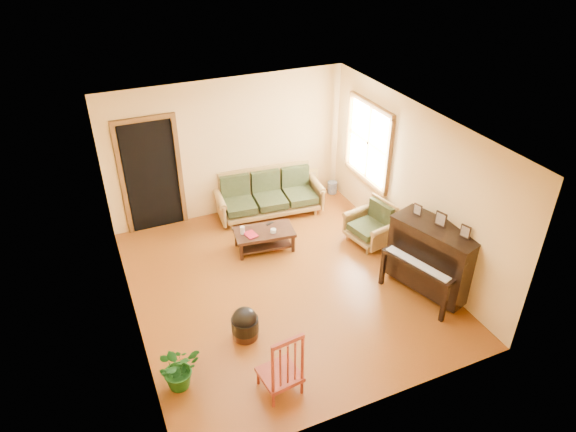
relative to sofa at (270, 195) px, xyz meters
name	(u,v)px	position (x,y,z in m)	size (l,w,h in m)	color
floor	(283,284)	(-0.60, -2.05, -0.42)	(5.00, 5.00, 0.00)	#642F0D
doorway	(151,177)	(-2.05, 0.43, 0.60)	(1.08, 0.16, 2.05)	black
window	(369,143)	(1.61, -0.75, 1.08)	(0.12, 1.36, 1.46)	white
sofa	(270,195)	(0.00, 0.00, 0.00)	(1.98, 0.83, 0.85)	olive
coffee_table	(264,240)	(-0.52, -1.03, -0.24)	(1.01, 0.55, 0.37)	black
armchair	(370,224)	(1.24, -1.58, -0.04)	(0.73, 0.76, 0.76)	olive
piano	(432,259)	(1.40, -3.06, 0.15)	(0.77, 1.30, 1.15)	black
footstool	(245,326)	(-1.53, -2.88, -0.25)	(0.38, 0.38, 0.36)	black
red_chair	(280,360)	(-1.44, -3.90, 0.07)	(0.46, 0.50, 0.99)	maroon
leaning_frame	(307,184)	(0.92, 0.29, -0.11)	(0.47, 0.10, 0.63)	gold
ceramic_crock	(332,188)	(1.49, 0.27, -0.30)	(0.20, 0.20, 0.24)	#304D91
potted_plant	(179,368)	(-2.55, -3.35, -0.13)	(0.53, 0.46, 0.59)	#17531A
book	(246,236)	(-0.86, -1.09, -0.05)	(0.18, 0.24, 0.02)	maroon
candle	(242,230)	(-0.88, -0.96, 0.01)	(0.08, 0.08, 0.13)	silver
glass_jar	(273,231)	(-0.39, -1.14, -0.03)	(0.10, 0.10, 0.06)	white
remote	(270,223)	(-0.35, -0.86, -0.05)	(0.14, 0.04, 0.01)	black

